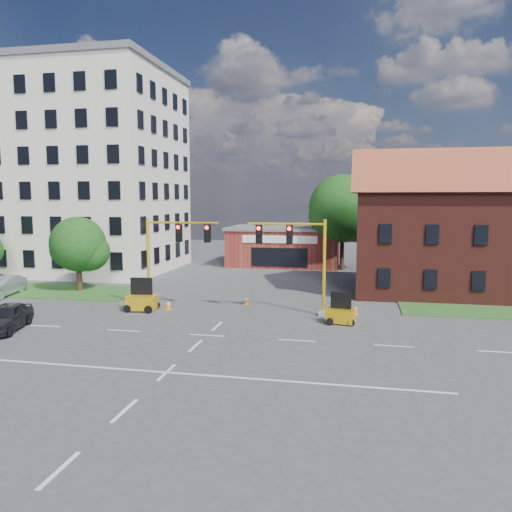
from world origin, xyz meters
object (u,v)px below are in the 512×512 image
trailer_west (142,301)px  trailer_east (341,314)px  sedan_dark (6,317)px  pickup_white (420,287)px  signal_mast_west (171,252)px  signal_mast_east (299,255)px

trailer_west → trailer_east: 13.23m
sedan_dark → trailer_east: bearing=0.8°
pickup_white → sedan_dark: sedan_dark is taller
signal_mast_west → sedan_dark: size_ratio=1.37×
signal_mast_east → pickup_white: (8.53, 8.05, -3.26)m
trailer_east → pickup_white: size_ratio=0.39×
pickup_white → sedan_dark: bearing=99.3°
trailer_west → trailer_east: bearing=-10.6°
trailer_west → signal_mast_east: bearing=-1.1°
signal_mast_west → signal_mast_east: 8.71m
signal_mast_east → sedan_dark: signal_mast_east is taller
signal_mast_east → sedan_dark: size_ratio=1.37×
trailer_west → signal_mast_west: bearing=25.6°
trailer_west → sedan_dark: 8.30m
sedan_dark → trailer_west: bearing=33.0°
signal_mast_east → trailer_west: bearing=-174.0°
signal_mast_east → pickup_white: bearing=43.3°
signal_mast_west → pickup_white: signal_mast_west is taller
signal_mast_west → signal_mast_east: bearing=0.0°
trailer_west → trailer_east: trailer_west is taller
trailer_west → pickup_white: size_ratio=0.45×
trailer_east → signal_mast_west: bearing=-178.4°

